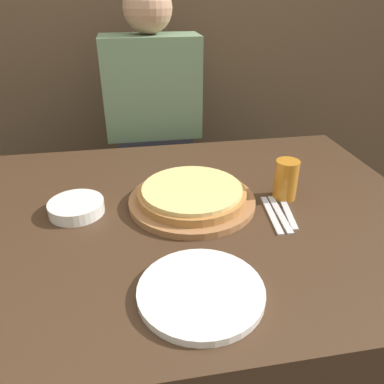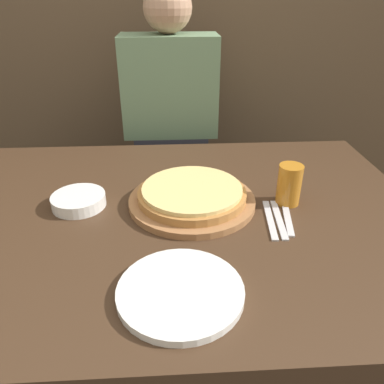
{
  "view_description": "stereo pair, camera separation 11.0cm",
  "coord_description": "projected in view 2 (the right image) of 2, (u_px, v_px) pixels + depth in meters",
  "views": [
    {
      "loc": [
        -0.1,
        -0.91,
        1.33
      ],
      "look_at": [
        0.07,
        0.04,
        0.8
      ],
      "focal_mm": 35.0,
      "sensor_mm": 36.0,
      "label": 1
    },
    {
      "loc": [
        0.01,
        -0.92,
        1.33
      ],
      "look_at": [
        0.07,
        0.04,
        0.8
      ],
      "focal_mm": 35.0,
      "sensor_mm": 36.0,
      "label": 2
    }
  ],
  "objects": [
    {
      "name": "ground_plane",
      "position": [
        175.0,
        378.0,
        1.45
      ],
      "size": [
        12.0,
        12.0,
        0.0
      ],
      "primitive_type": "plane",
      "color": "#38332D"
    },
    {
      "name": "dining_table",
      "position": [
        172.0,
        307.0,
        1.27
      ],
      "size": [
        1.49,
        1.04,
        0.76
      ],
      "color": "#3D2819",
      "rests_on": "ground_plane"
    },
    {
      "name": "pizza_on_board",
      "position": [
        192.0,
        196.0,
        1.11
      ],
      "size": [
        0.38,
        0.38,
        0.06
      ],
      "color": "#99663D",
      "rests_on": "dining_table"
    },
    {
      "name": "beer_glass",
      "position": [
        289.0,
        183.0,
        1.09
      ],
      "size": [
        0.07,
        0.07,
        0.12
      ],
      "color": "#B7701E",
      "rests_on": "dining_table"
    },
    {
      "name": "dinner_plate",
      "position": [
        180.0,
        291.0,
        0.79
      ],
      "size": [
        0.27,
        0.27,
        0.02
      ],
      "color": "silver",
      "rests_on": "dining_table"
    },
    {
      "name": "side_bowl",
      "position": [
        79.0,
        201.0,
        1.1
      ],
      "size": [
        0.16,
        0.16,
        0.04
      ],
      "color": "silver",
      "rests_on": "dining_table"
    },
    {
      "name": "fork",
      "position": [
        270.0,
        220.0,
        1.04
      ],
      "size": [
        0.04,
        0.2,
        0.0
      ],
      "color": "silver",
      "rests_on": "dining_table"
    },
    {
      "name": "dinner_knife",
      "position": [
        279.0,
        219.0,
        1.04
      ],
      "size": [
        0.03,
        0.2,
        0.0
      ],
      "color": "silver",
      "rests_on": "dining_table"
    },
    {
      "name": "spoon",
      "position": [
        288.0,
        219.0,
        1.04
      ],
      "size": [
        0.05,
        0.17,
        0.0
      ],
      "color": "silver",
      "rests_on": "dining_table"
    },
    {
      "name": "diner_person",
      "position": [
        172.0,
        148.0,
        1.77
      ],
      "size": [
        0.41,
        0.2,
        1.36
      ],
      "color": "#33333D",
      "rests_on": "ground_plane"
    }
  ]
}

